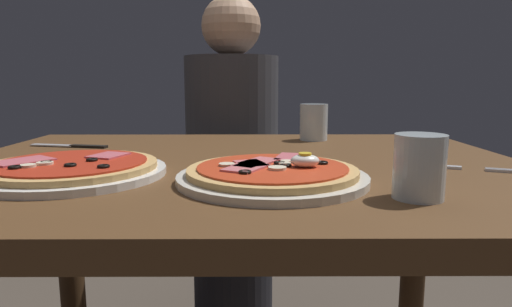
{
  "coord_description": "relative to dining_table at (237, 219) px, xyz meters",
  "views": [
    {
      "loc": [
        0.03,
        -0.85,
        0.9
      ],
      "look_at": [
        0.04,
        -0.09,
        0.77
      ],
      "focal_mm": 31.06,
      "sensor_mm": 36.0,
      "label": 1
    }
  ],
  "objects": [
    {
      "name": "knife",
      "position": [
        -0.39,
        0.18,
        0.12
      ],
      "size": [
        0.19,
        0.06,
        0.01
      ],
      "color": "silver",
      "rests_on": "dining_table"
    },
    {
      "name": "pizza_foreground",
      "position": [
        0.06,
        -0.18,
        0.13
      ],
      "size": [
        0.3,
        0.3,
        0.05
      ],
      "color": "silver",
      "rests_on": "dining_table"
    },
    {
      "name": "diner_person",
      "position": [
        -0.04,
        0.69,
        -0.06
      ],
      "size": [
        0.32,
        0.32,
        1.18
      ],
      "rotation": [
        0.0,
        0.0,
        3.14
      ],
      "color": "black",
      "rests_on": "ground"
    },
    {
      "name": "dining_table",
      "position": [
        0.0,
        0.0,
        0.0
      ],
      "size": [
        1.12,
        0.86,
        0.74
      ],
      "color": "brown",
      "rests_on": "ground"
    },
    {
      "name": "water_glass_near",
      "position": [
        0.25,
        -0.28,
        0.16
      ],
      "size": [
        0.07,
        0.07,
        0.09
      ],
      "color": "silver",
      "rests_on": "dining_table"
    },
    {
      "name": "fork",
      "position": [
        0.39,
        -0.08,
        0.12
      ],
      "size": [
        0.15,
        0.07,
        0.0
      ],
      "color": "silver",
      "rests_on": "dining_table"
    },
    {
      "name": "pizza_across_left",
      "position": [
        -0.27,
        -0.13,
        0.13
      ],
      "size": [
        0.31,
        0.31,
        0.03
      ],
      "color": "white",
      "rests_on": "dining_table"
    },
    {
      "name": "water_glass_far",
      "position": [
        0.19,
        0.31,
        0.16
      ],
      "size": [
        0.07,
        0.07,
        0.09
      ],
      "color": "silver",
      "rests_on": "dining_table"
    }
  ]
}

